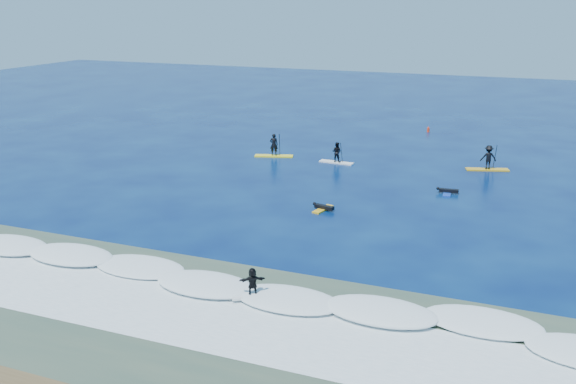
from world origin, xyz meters
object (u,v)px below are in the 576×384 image
at_px(sup_paddler_left, 274,148).
at_px(prone_paddler_far, 448,192).
at_px(wave_surfer, 253,284).
at_px(marker_buoy, 428,129).
at_px(prone_paddler_near, 323,208).
at_px(sup_paddler_center, 337,154).
at_px(sup_paddler_right, 488,159).

relative_size(sup_paddler_left, prone_paddler_far, 1.73).
height_order(wave_surfer, marker_buoy, wave_surfer).
height_order(sup_paddler_left, prone_paddler_near, sup_paddler_left).
distance_m(prone_paddler_near, wave_surfer, 12.99).
bearing_deg(prone_paddler_far, wave_surfer, 159.26).
relative_size(sup_paddler_center, marker_buoy, 4.52).
height_order(prone_paddler_far, wave_surfer, wave_surfer).
relative_size(sup_paddler_center, wave_surfer, 1.55).
xyz_separation_m(wave_surfer, marker_buoy, (0.54, 39.78, -0.50)).
relative_size(sup_paddler_center, sup_paddler_right, 0.86).
distance_m(prone_paddler_near, marker_buoy, 26.92).
bearing_deg(sup_paddler_right, prone_paddler_near, -139.19).
bearing_deg(sup_paddler_center, wave_surfer, -76.05).
bearing_deg(prone_paddler_near, marker_buoy, 8.53).
distance_m(prone_paddler_far, wave_surfer, 20.14).
bearing_deg(prone_paddler_far, marker_buoy, 8.49).
distance_m(sup_paddler_center, prone_paddler_far, 10.85).
relative_size(sup_paddler_left, prone_paddler_near, 1.73).
height_order(prone_paddler_far, marker_buoy, marker_buoy).
bearing_deg(sup_paddler_left, sup_paddler_right, -10.44).
distance_m(sup_paddler_center, prone_paddler_near, 12.04).
distance_m(sup_paddler_right, prone_paddler_far, 7.66).
bearing_deg(wave_surfer, prone_paddler_near, 61.50).
bearing_deg(prone_paddler_near, sup_paddler_center, 26.00).
xyz_separation_m(sup_paddler_right, wave_surfer, (-7.35, -26.77, -0.10)).
relative_size(sup_paddler_left, sup_paddler_center, 1.16).
bearing_deg(sup_paddler_right, marker_buoy, 100.08).
distance_m(sup_paddler_right, wave_surfer, 27.76).
bearing_deg(sup_paddler_right, prone_paddler_far, -122.00).
xyz_separation_m(prone_paddler_near, marker_buoy, (1.72, 26.87, 0.14)).
bearing_deg(prone_paddler_near, sup_paddler_right, -19.44).
xyz_separation_m(sup_paddler_left, sup_paddler_center, (5.50, -0.16, 0.03)).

